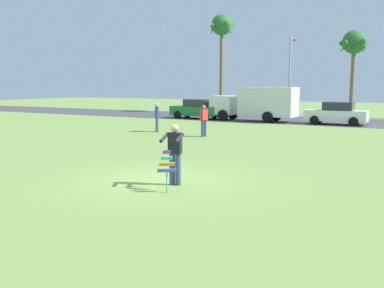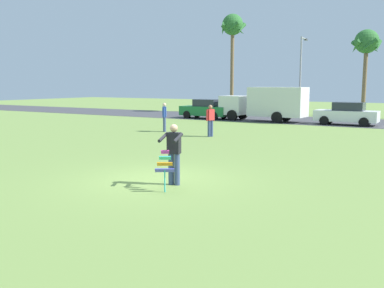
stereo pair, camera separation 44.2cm
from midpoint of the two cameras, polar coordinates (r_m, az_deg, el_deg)
The scene contains 12 objects.
ground_plane at distance 12.71m, azimuth -3.53°, elevation -4.88°, with size 120.00×120.00×0.00m, color olive.
road_strip at distance 34.34m, azimuth 18.80°, elevation 2.88°, with size 120.00×8.00×0.01m, color #424247.
person_kite_flyer at distance 11.94m, azimuth -1.42°, elevation -1.07°, with size 0.63×0.72×1.73m.
kite_held at distance 11.33m, azimuth -2.56°, elevation -2.85°, with size 0.65×0.73×1.06m.
parked_car_green at distance 35.41m, azimuth 2.22°, elevation 4.69°, with size 4.25×1.93×1.60m.
parked_truck_white_box at distance 33.16m, azimuth 10.47°, elevation 5.44°, with size 6.77×2.29×2.62m.
parked_car_white at distance 31.66m, azimuth 20.46°, elevation 3.80°, with size 4.21×1.85×1.60m.
palm_tree_left_near at distance 44.24m, azimuth 5.77°, elevation 15.07°, with size 2.58×2.71×9.81m.
palm_tree_right_near at distance 41.61m, azimuth 22.69°, elevation 12.19°, with size 2.58×2.71×7.64m.
streetlight_pole at distance 39.62m, azimuth 14.75°, elevation 9.46°, with size 0.24×1.65×7.00m.
person_walker_near at distance 23.08m, azimuth 3.04°, elevation 3.29°, with size 0.34×0.53×1.73m.
person_walker_far at distance 25.54m, azimuth -3.23°, elevation 3.75°, with size 0.37×0.51×1.73m.
Camera 2 is at (7.16, -10.14, 2.84)m, focal length 39.68 mm.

